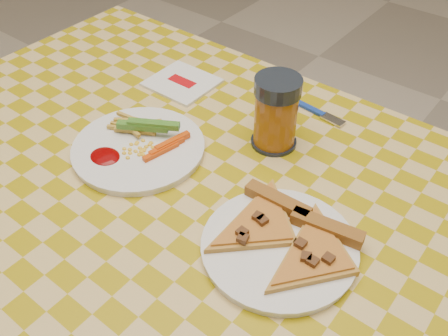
{
  "coord_description": "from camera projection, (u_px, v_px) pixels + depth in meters",
  "views": [
    {
      "loc": [
        0.41,
        -0.42,
        1.34
      ],
      "look_at": [
        0.02,
        0.07,
        0.78
      ],
      "focal_mm": 40.0,
      "sensor_mm": 36.0,
      "label": 1
    }
  ],
  "objects": [
    {
      "name": "table",
      "position": [
        188.0,
        224.0,
        0.88
      ],
      "size": [
        1.28,
        0.88,
        0.76
      ],
      "color": "silver",
      "rests_on": "ground"
    },
    {
      "name": "plate_left",
      "position": [
        139.0,
        149.0,
        0.91
      ],
      "size": [
        0.25,
        0.25,
        0.01
      ],
      "primitive_type": "cylinder",
      "rotation": [
        0.0,
        0.0,
        -0.04
      ],
      "color": "white",
      "rests_on": "table"
    },
    {
      "name": "plate_right",
      "position": [
        279.0,
        248.0,
        0.74
      ],
      "size": [
        0.28,
        0.28,
        0.01
      ],
      "primitive_type": "cylinder",
      "rotation": [
        0.0,
        0.0,
        0.28
      ],
      "color": "white",
      "rests_on": "table"
    },
    {
      "name": "fries_veggies",
      "position": [
        140.0,
        136.0,
        0.91
      ],
      "size": [
        0.17,
        0.16,
        0.04
      ],
      "color": "gold",
      "rests_on": "plate_left"
    },
    {
      "name": "pizza_slices",
      "position": [
        287.0,
        236.0,
        0.74
      ],
      "size": [
        0.25,
        0.23,
        0.02
      ],
      "color": "#B08036",
      "rests_on": "plate_right"
    },
    {
      "name": "drink_glass",
      "position": [
        276.0,
        113.0,
        0.89
      ],
      "size": [
        0.09,
        0.09,
        0.14
      ],
      "color": "black",
      "rests_on": "table"
    },
    {
      "name": "napkin",
      "position": [
        182.0,
        83.0,
        1.08
      ],
      "size": [
        0.14,
        0.13,
        0.01
      ],
      "rotation": [
        0.0,
        0.0,
        0.01
      ],
      "color": "white",
      "rests_on": "table"
    },
    {
      "name": "fork",
      "position": [
        312.0,
        109.0,
        1.01
      ],
      "size": [
        0.15,
        0.03,
        0.01
      ],
      "rotation": [
        0.0,
        0.0,
        -0.1
      ],
      "color": "#163698",
      "rests_on": "table"
    }
  ]
}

